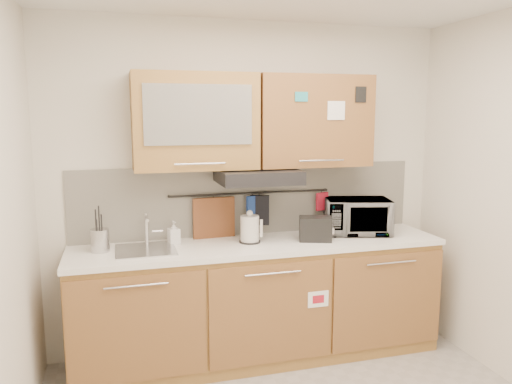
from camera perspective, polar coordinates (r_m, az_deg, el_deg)
wall_back at (r=4.02m, az=-0.75°, el=0.54°), size 3.20×0.00×3.20m
base_cabinet at (r=3.97m, az=0.46°, el=-13.00°), size 2.80×0.64×0.88m
countertop at (r=3.81m, az=0.48°, el=-6.09°), size 2.82×0.62×0.04m
backsplash at (r=4.02m, az=-0.70°, el=-0.89°), size 2.80×0.02×0.56m
upper_cabinets at (r=3.80m, az=-0.14°, el=8.09°), size 1.82×0.37×0.70m
range_hood at (r=3.76m, az=0.23°, el=1.81°), size 0.60×0.46×0.10m
sink at (r=3.68m, az=-12.49°, el=-6.44°), size 0.42×0.40×0.26m
utensil_rail at (r=3.97m, az=-0.56°, el=-0.13°), size 1.30×0.02×0.02m
utensil_crock at (r=3.71m, az=-17.40°, el=-5.26°), size 0.16×0.16×0.33m
kettle at (r=3.78m, az=-0.70°, el=-4.33°), size 0.19×0.19×0.25m
toaster at (r=3.86m, az=6.79°, el=-4.17°), size 0.28×0.22×0.19m
microwave at (r=4.15m, az=11.50°, el=-2.73°), size 0.58×0.46×0.28m
soap_bottle at (r=3.79m, az=-9.38°, el=-4.59°), size 0.09×0.10×0.17m
cutting_board at (r=3.94m, az=-4.81°, el=-3.60°), size 0.33×0.05×0.41m
oven_mitt at (r=3.98m, az=-0.34°, el=-1.76°), size 0.11×0.07×0.19m
dark_pouch at (r=4.00m, az=0.42°, el=-2.08°), size 0.16×0.09×0.24m
pot_holder at (r=4.17m, az=7.56°, el=-1.07°), size 0.12×0.06×0.15m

